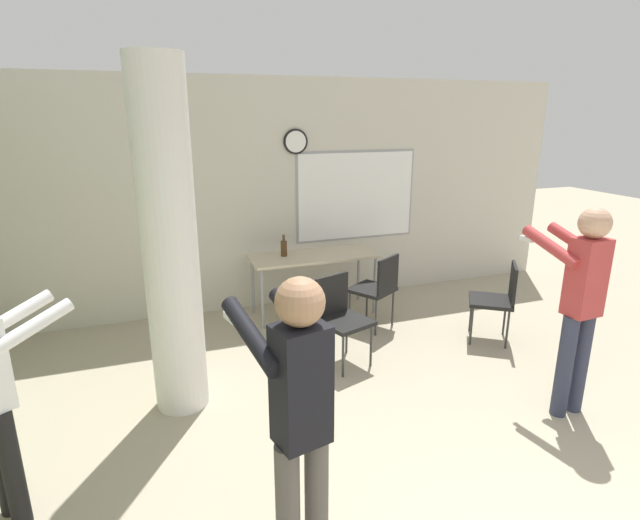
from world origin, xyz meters
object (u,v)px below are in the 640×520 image
Objects in this scene: folding_table at (314,260)px; person_playing_front at (298,412)px; bottle_on_table at (284,248)px; chair_mid_room at (498,296)px; chair_table_front at (340,314)px; person_playing_side at (580,296)px; chair_table_right at (377,286)px.

person_playing_front is (-1.26, -3.42, 0.30)m from folding_table.
bottle_on_table is 3.61m from person_playing_front.
bottle_on_table is (-0.35, 0.07, 0.16)m from folding_table.
bottle_on_table is 2.46m from chair_mid_room.
person_playing_front is (-0.91, -3.50, 0.15)m from bottle_on_table.
person_playing_side is (1.44, -1.42, 0.50)m from chair_table_front.
person_playing_front reaches higher than chair_table_front.
person_playing_front reaches higher than folding_table.
chair_mid_room is 0.52× the size of person_playing_front.
chair_mid_room is 1.43m from person_playing_side.
bottle_on_table is 1.40m from chair_table_front.
chair_table_front is at bearing 176.09° from chair_mid_room.
person_playing_front is (-1.79, -2.76, 0.48)m from chair_table_right.
bottle_on_table reaches higher than chair_table_front.
folding_table is at bearing 115.27° from person_playing_side.
chair_table_front is (-0.70, -0.62, 0.00)m from chair_table_right.
person_playing_front is at bearing -104.57° from bottle_on_table.
chair_mid_room is 1.29m from chair_table_right.
chair_table_front is (-0.17, -1.27, -0.18)m from folding_table.
folding_table is 5.88× the size of bottle_on_table.
chair_mid_room reaches higher than folding_table.
chair_mid_room is 1.00× the size of chair_table_right.
folding_table is 1.30m from chair_table_front.
folding_table is 1.75× the size of chair_table_front.
chair_table_right is 0.93m from chair_table_front.
folding_table is 0.89× the size of person_playing_side.
folding_table is at bearing 82.57° from chair_table_front.
person_playing_side is (1.62, -2.76, 0.16)m from bottle_on_table.
bottle_on_table is 0.30× the size of chair_table_front.
person_playing_front reaches higher than chair_table_right.
chair_mid_room is 0.51× the size of person_playing_side.
chair_table_right is 1.00× the size of chair_table_front.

